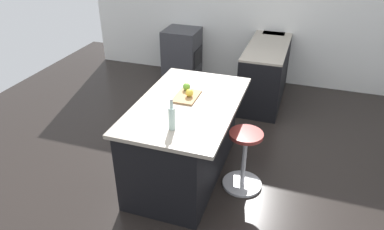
{
  "coord_description": "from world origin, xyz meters",
  "views": [
    {
      "loc": [
        3.32,
        1.08,
        2.7
      ],
      "look_at": [
        0.15,
        0.01,
        0.79
      ],
      "focal_mm": 33.65,
      "sensor_mm": 36.0,
      "label": 1
    }
  ],
  "objects_px": {
    "cutting_board": "(187,96)",
    "apple_yellow": "(189,93)",
    "stool_by_window": "(244,161)",
    "water_bottle": "(172,117)",
    "kitchen_island": "(184,138)",
    "apple_green": "(187,87)",
    "oven_range": "(182,53)"
  },
  "relations": [
    {
      "from": "cutting_board",
      "to": "apple_yellow",
      "type": "bearing_deg",
      "value": 78.42
    },
    {
      "from": "stool_by_window",
      "to": "water_bottle",
      "type": "xyz_separation_m",
      "value": [
        0.53,
        -0.61,
        0.73
      ]
    },
    {
      "from": "kitchen_island",
      "to": "apple_green",
      "type": "bearing_deg",
      "value": -168.41
    },
    {
      "from": "water_bottle",
      "to": "apple_yellow",
      "type": "bearing_deg",
      "value": -175.39
    },
    {
      "from": "kitchen_island",
      "to": "water_bottle",
      "type": "bearing_deg",
      "value": 8.83
    },
    {
      "from": "oven_range",
      "to": "water_bottle",
      "type": "xyz_separation_m",
      "value": [
        3.22,
        1.08,
        0.62
      ]
    },
    {
      "from": "cutting_board",
      "to": "water_bottle",
      "type": "height_order",
      "value": "water_bottle"
    },
    {
      "from": "oven_range",
      "to": "apple_green",
      "type": "relative_size",
      "value": 10.46
    },
    {
      "from": "apple_yellow",
      "to": "kitchen_island",
      "type": "bearing_deg",
      "value": -15.82
    },
    {
      "from": "stool_by_window",
      "to": "apple_yellow",
      "type": "distance_m",
      "value": 0.95
    },
    {
      "from": "cutting_board",
      "to": "kitchen_island",
      "type": "bearing_deg",
      "value": 1.97
    },
    {
      "from": "water_bottle",
      "to": "cutting_board",
      "type": "bearing_deg",
      "value": -172.38
    },
    {
      "from": "kitchen_island",
      "to": "stool_by_window",
      "type": "relative_size",
      "value": 2.43
    },
    {
      "from": "cutting_board",
      "to": "apple_yellow",
      "type": "height_order",
      "value": "apple_yellow"
    },
    {
      "from": "kitchen_island",
      "to": "stool_by_window",
      "type": "bearing_deg",
      "value": 89.11
    },
    {
      "from": "stool_by_window",
      "to": "apple_yellow",
      "type": "height_order",
      "value": "apple_yellow"
    },
    {
      "from": "apple_yellow",
      "to": "cutting_board",
      "type": "bearing_deg",
      "value": -101.58
    },
    {
      "from": "oven_range",
      "to": "cutting_board",
      "type": "xyz_separation_m",
      "value": [
        2.56,
        0.99,
        0.5
      ]
    },
    {
      "from": "cutting_board",
      "to": "apple_yellow",
      "type": "xyz_separation_m",
      "value": [
        0.01,
        0.04,
        0.05
      ]
    },
    {
      "from": "kitchen_island",
      "to": "water_bottle",
      "type": "relative_size",
      "value": 5.4
    },
    {
      "from": "kitchen_island",
      "to": "oven_range",
      "type": "bearing_deg",
      "value": -159.61
    },
    {
      "from": "stool_by_window",
      "to": "cutting_board",
      "type": "bearing_deg",
      "value": -100.38
    },
    {
      "from": "apple_green",
      "to": "apple_yellow",
      "type": "distance_m",
      "value": 0.16
    },
    {
      "from": "cutting_board",
      "to": "apple_green",
      "type": "bearing_deg",
      "value": -160.29
    },
    {
      "from": "apple_green",
      "to": "cutting_board",
      "type": "bearing_deg",
      "value": 19.71
    },
    {
      "from": "kitchen_island",
      "to": "apple_yellow",
      "type": "xyz_separation_m",
      "value": [
        -0.11,
        0.03,
        0.52
      ]
    },
    {
      "from": "apple_green",
      "to": "kitchen_island",
      "type": "bearing_deg",
      "value": 11.59
    },
    {
      "from": "cutting_board",
      "to": "apple_green",
      "type": "xyz_separation_m",
      "value": [
        -0.13,
        -0.05,
        0.05
      ]
    },
    {
      "from": "kitchen_island",
      "to": "cutting_board",
      "type": "distance_m",
      "value": 0.49
    },
    {
      "from": "stool_by_window",
      "to": "apple_green",
      "type": "relative_size",
      "value": 8.22
    },
    {
      "from": "stool_by_window",
      "to": "apple_green",
      "type": "distance_m",
      "value": 1.04
    },
    {
      "from": "oven_range",
      "to": "stool_by_window",
      "type": "xyz_separation_m",
      "value": [
        2.69,
        1.69,
        -0.11
      ]
    }
  ]
}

